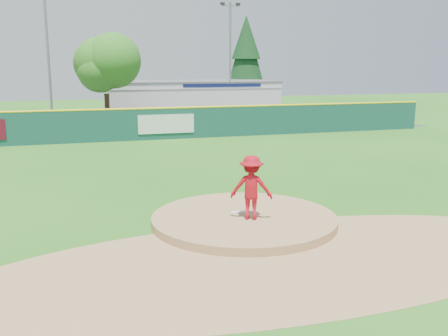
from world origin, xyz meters
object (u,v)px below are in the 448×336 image
object	(u,v)px
light_pole_right	(230,55)
conifer_tree	(246,57)
pitcher	(251,187)
van	(108,119)
pool_building_grp	(189,99)
deciduous_tree	(105,67)
light_pole_left	(48,47)

from	to	relation	value
light_pole_right	conifer_tree	bearing A→B (deg)	60.26
conifer_tree	light_pole_right	xyz separation A→B (m)	(-4.00, -7.00, 0.00)
pitcher	van	xyz separation A→B (m)	(-2.12, 25.04, -0.42)
pool_building_grp	deciduous_tree	xyz separation A→B (m)	(-8.00, -6.99, 2.89)
light_pole_right	van	bearing A→B (deg)	-158.54
deciduous_tree	light_pole_right	bearing A→B (deg)	19.98
conifer_tree	deciduous_tree	bearing A→B (deg)	-143.75
van	light_pole_left	bearing A→B (deg)	66.51
light_pole_left	pitcher	bearing A→B (deg)	-77.47
pitcher	van	size ratio (longest dim) A/B	0.35
van	light_pole_left	distance (m)	7.01
light_pole_left	light_pole_right	bearing A→B (deg)	7.59
pitcher	light_pole_right	world-z (taller)	light_pole_right
pool_building_grp	van	bearing A→B (deg)	-137.61
deciduous_tree	light_pole_left	distance (m)	4.72
deciduous_tree	conifer_tree	distance (m)	18.63
light_pole_right	light_pole_left	bearing A→B (deg)	-172.41
pool_building_grp	pitcher	bearing A→B (deg)	-100.36
deciduous_tree	light_pole_right	world-z (taller)	light_pole_right
van	light_pole_right	xyz separation A→B (m)	(11.03, 4.34, 4.78)
conifer_tree	light_pole_left	bearing A→B (deg)	-154.65
deciduous_tree	conifer_tree	bearing A→B (deg)	36.25
van	conifer_tree	world-z (taller)	conifer_tree
pitcher	conifer_tree	distance (m)	38.84
pitcher	pool_building_grp	bearing A→B (deg)	-76.03
pool_building_grp	light_pole_left	size ratio (longest dim) A/B	1.38
deciduous_tree	conifer_tree	size ratio (longest dim) A/B	0.77
pool_building_grp	light_pole_right	xyz separation A→B (m)	(3.00, -2.99, 3.88)
van	conifer_tree	size ratio (longest dim) A/B	0.56
pitcher	deciduous_tree	xyz separation A→B (m)	(-2.08, 25.37, 3.37)
van	light_pole_left	world-z (taller)	light_pole_left
pool_building_grp	light_pole_right	size ratio (longest dim) A/B	1.52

